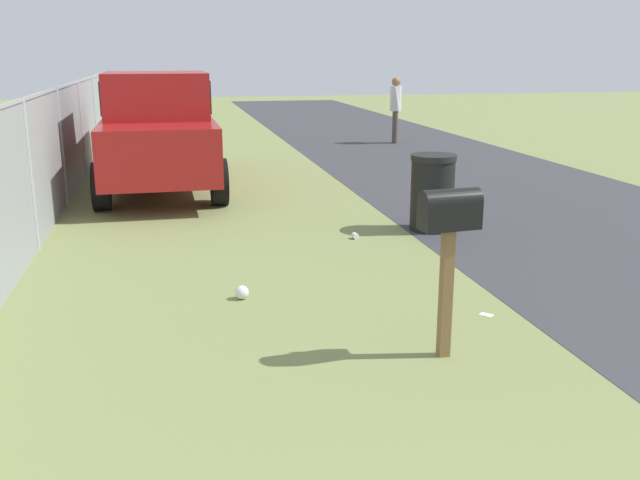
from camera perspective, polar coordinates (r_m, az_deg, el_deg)
The scene contains 8 objects.
mailbox at distance 5.58m, azimuth 10.45°, elevation 1.27°, with size 0.25×0.49×1.39m.
pickup_truck at distance 13.04m, azimuth -13.00°, elevation 8.86°, with size 5.60×2.14×2.09m.
trash_bin at distance 9.87m, azimuth 9.11°, elevation 3.83°, with size 0.63×0.63×1.06m.
pedestrian at distance 19.52m, azimuth 6.16°, elevation 10.85°, with size 0.48×0.30×1.77m.
fence_section at distance 10.66m, azimuth -21.28°, elevation 6.47°, with size 19.46×0.07×1.89m.
litter_wrapper_midfield_b at distance 6.87m, azimuth 13.36°, elevation -5.91°, with size 0.12×0.08×0.01m, color silver.
litter_cup_far_scatter at distance 9.38m, azimuth 2.87°, elevation 0.33°, with size 0.08×0.08×0.10m, color white.
litter_bag_near_hydrant at distance 7.13m, azimuth -6.37°, elevation -4.25°, with size 0.14×0.14×0.14m, color silver.
Camera 1 is at (-0.68, 1.31, 2.41)m, focal length 39.39 mm.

